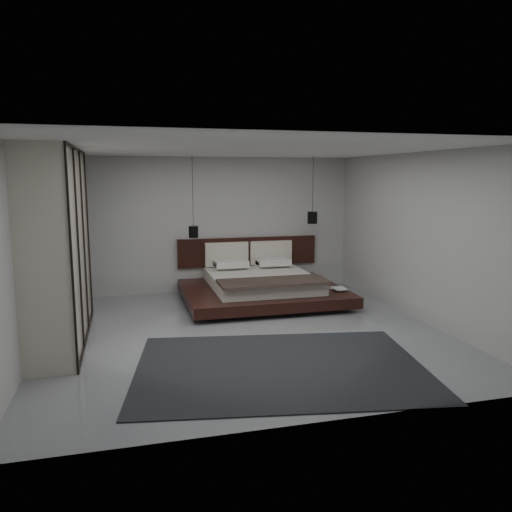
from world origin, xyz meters
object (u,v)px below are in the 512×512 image
object	(u,v)px
pendant_right	(312,218)
wardrobe	(57,246)
lattice_screen	(58,237)
bed	(261,285)
pendant_left	(193,232)
rug	(280,367)

from	to	relation	value
pendant_right	wardrobe	distance (m)	5.16
lattice_screen	bed	bearing A→B (deg)	-8.39
pendant_left	rug	world-z (taller)	pendant_left
lattice_screen	pendant_left	distance (m)	2.50
pendant_left	rug	size ratio (longest dim) A/B	0.44
pendant_right	pendant_left	bearing A→B (deg)	180.00
pendant_right	bed	bearing A→B (deg)	-158.17
bed	pendant_right	bearing A→B (deg)	21.83
rug	pendant_right	bearing A→B (deg)	64.08
pendant_right	lattice_screen	bearing A→B (deg)	179.36
bed	pendant_left	world-z (taller)	pendant_left
wardrobe	rug	xyz separation A→B (m)	(2.80, -1.83, -1.40)
bed	wardrobe	size ratio (longest dim) A/B	1.05
lattice_screen	bed	size ratio (longest dim) A/B	0.86
bed	rug	xyz separation A→B (m)	(-0.68, -3.44, -0.30)
lattice_screen	pendant_right	distance (m)	4.97
wardrobe	bed	bearing A→B (deg)	24.82
lattice_screen	pendant_left	bearing A→B (deg)	-1.27
wardrobe	lattice_screen	bearing A→B (deg)	96.64
bed	rug	distance (m)	3.52
rug	wardrobe	bearing A→B (deg)	146.86
lattice_screen	pendant_right	world-z (taller)	pendant_right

